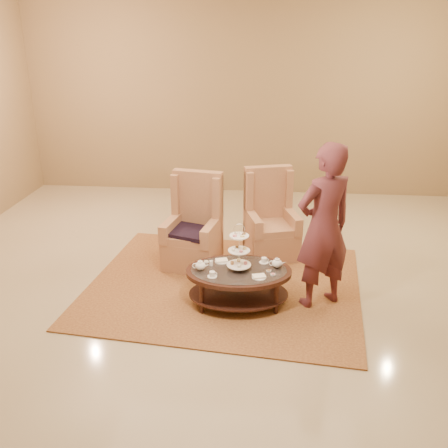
# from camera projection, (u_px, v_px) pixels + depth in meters

# --- Properties ---
(ground) EXTENTS (8.00, 8.00, 0.00)m
(ground) POSITION_uv_depth(u_px,v_px,m) (228.00, 295.00, 5.80)
(ground) COLOR tan
(ground) RESTS_ON ground
(ceiling) EXTENTS (8.00, 8.00, 0.02)m
(ceiling) POSITION_uv_depth(u_px,v_px,m) (228.00, 295.00, 5.80)
(ceiling) COLOR white
(ceiling) RESTS_ON ground
(wall_back) EXTENTS (8.00, 0.04, 3.50)m
(wall_back) POSITION_uv_depth(u_px,v_px,m) (247.00, 97.00, 8.86)
(wall_back) COLOR #91764F
(wall_back) RESTS_ON ground
(rug) EXTENTS (3.44, 2.97, 0.02)m
(rug) POSITION_uv_depth(u_px,v_px,m) (224.00, 285.00, 6.02)
(rug) COLOR #9E6D38
(rug) RESTS_ON ground
(tea_table) EXTENTS (1.23, 0.90, 0.97)m
(tea_table) POSITION_uv_depth(u_px,v_px,m) (239.00, 276.00, 5.49)
(tea_table) COLOR black
(tea_table) RESTS_ON ground
(armchair_left) EXTENTS (0.76, 0.78, 1.20)m
(armchair_left) POSITION_uv_depth(u_px,v_px,m) (194.00, 234.00, 6.46)
(armchair_left) COLOR #B07853
(armchair_left) RESTS_ON ground
(armchair_right) EXTENTS (0.80, 0.81, 1.18)m
(armchair_right) POSITION_uv_depth(u_px,v_px,m) (270.00, 226.00, 6.74)
(armchair_right) COLOR #B07853
(armchair_right) RESTS_ON ground
(person) EXTENTS (0.80, 0.72, 1.85)m
(person) POSITION_uv_depth(u_px,v_px,m) (324.00, 227.00, 5.30)
(person) COLOR #552429
(person) RESTS_ON ground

